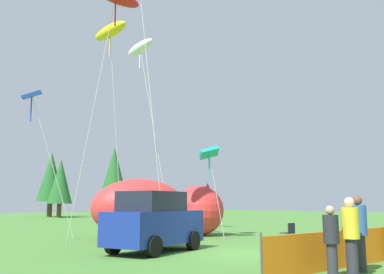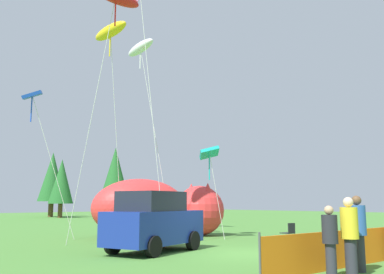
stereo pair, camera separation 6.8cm
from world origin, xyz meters
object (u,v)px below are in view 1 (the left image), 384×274
object	(u,v)px
kite_blue_box	(32,97)
kite_yellow_hero	(110,32)
inflatable_cat	(157,210)
folding_chair	(289,231)
spectator_in_black_shirt	(331,238)
spectator_in_white_shirt	(359,230)
parked_car	(154,222)
kite_white_ghost	(140,48)
kite_teal_diamond	(209,154)
spectator_in_green_shirt	(351,233)

from	to	relation	value
kite_blue_box	kite_yellow_hero	world-z (taller)	kite_yellow_hero
inflatable_cat	kite_yellow_hero	xyz separation A→B (m)	(-2.65, 0.47, 8.73)
folding_chair	kite_yellow_hero	bearing A→B (deg)	38.09
spectator_in_black_shirt	kite_blue_box	size ratio (longest dim) A/B	0.23
folding_chair	spectator_in_white_shirt	distance (m)	7.28
parked_car	spectator_in_black_shirt	size ratio (longest dim) A/B	2.59
kite_white_ghost	kite_blue_box	size ratio (longest dim) A/B	1.60
kite_yellow_hero	kite_white_ghost	bearing A→B (deg)	36.04
kite_teal_diamond	inflatable_cat	bearing A→B (deg)	115.95
kite_white_ghost	spectator_in_green_shirt	bearing A→B (deg)	-106.20
kite_teal_diamond	spectator_in_black_shirt	bearing A→B (deg)	-118.90
folding_chair	kite_teal_diamond	world-z (taller)	kite_teal_diamond
kite_teal_diamond	folding_chair	bearing A→B (deg)	-75.45
parked_car	spectator_in_black_shirt	xyz separation A→B (m)	(-0.06, -6.87, -0.13)
spectator_in_green_shirt	kite_teal_diamond	world-z (taller)	kite_teal_diamond
spectator_in_white_shirt	kite_yellow_hero	size ratio (longest dim) A/B	0.18
kite_yellow_hero	kite_teal_diamond	xyz separation A→B (m)	(3.87, -2.99, -6.04)
kite_blue_box	kite_yellow_hero	size ratio (longest dim) A/B	0.67
parked_car	spectator_in_green_shirt	world-z (taller)	parked_car
spectator_in_white_shirt	spectator_in_black_shirt	world-z (taller)	spectator_in_white_shirt
inflatable_cat	kite_teal_diamond	bearing A→B (deg)	-47.53
folding_chair	kite_white_ghost	xyz separation A→B (m)	(-1.22, 9.40, 10.32)
spectator_in_white_shirt	kite_teal_diamond	distance (m)	10.44
spectator_in_black_shirt	kite_yellow_hero	world-z (taller)	kite_yellow_hero
folding_chair	spectator_in_black_shirt	bearing A→B (deg)	134.57
folding_chair	kite_white_ghost	world-z (taller)	kite_white_ghost
parked_car	kite_yellow_hero	world-z (taller)	kite_yellow_hero
spectator_in_black_shirt	spectator_in_green_shirt	size ratio (longest dim) A/B	0.89
folding_chair	kite_white_ghost	bearing A→B (deg)	9.83
spectator_in_green_shirt	kite_yellow_hero	xyz separation A→B (m)	(0.78, 12.53, 9.05)
spectator_in_green_shirt	kite_blue_box	xyz separation A→B (m)	(-2.09, 14.61, 5.63)
folding_chair	kite_yellow_hero	world-z (taller)	kite_yellow_hero
folding_chair	kite_teal_diamond	xyz separation A→B (m)	(-0.98, 3.77, 3.50)
spectator_in_green_shirt	parked_car	bearing A→B (deg)	93.44
inflatable_cat	kite_white_ghost	bearing A→B (deg)	89.08
kite_blue_box	parked_car	bearing A→B (deg)	-77.54
folding_chair	spectator_in_black_shirt	world-z (taller)	spectator_in_black_shirt
parked_car	spectator_in_black_shirt	distance (m)	6.87
folding_chair	kite_yellow_hero	distance (m)	12.66
kite_yellow_hero	inflatable_cat	bearing A→B (deg)	-10.12
spectator_in_white_shirt	spectator_in_green_shirt	size ratio (longest dim) A/B	1.03
inflatable_cat	kite_blue_box	distance (m)	8.07
spectator_in_black_shirt	kite_yellow_hero	size ratio (longest dim) A/B	0.16
folding_chair	inflatable_cat	distance (m)	6.71
spectator_in_white_shirt	kite_blue_box	xyz separation A→B (m)	(-2.98, 14.35, 5.60)
parked_car	kite_blue_box	bearing A→B (deg)	84.89
kite_white_ghost	kite_yellow_hero	bearing A→B (deg)	-143.96
spectator_in_white_shirt	spectator_in_black_shirt	bearing A→B (deg)	-178.62
kite_blue_box	spectator_in_black_shirt	bearing A→B (deg)	-83.66
inflatable_cat	spectator_in_black_shirt	size ratio (longest dim) A/B	4.30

